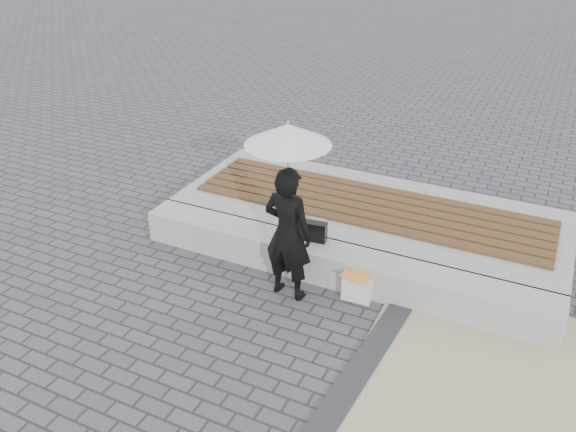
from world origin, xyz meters
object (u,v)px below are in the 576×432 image
object	(u,v)px
woman	(288,234)
seating_ledge	(335,264)
handbag	(312,231)
parasol	(288,134)
canvas_tote	(357,287)

from	to	relation	value
woman	seating_ledge	bearing A→B (deg)	-121.74
handbag	parasol	bearing A→B (deg)	-99.67
woman	parasol	world-z (taller)	parasol
woman	handbag	distance (m)	0.64
woman	canvas_tote	world-z (taller)	woman
seating_ledge	parasol	xyz separation A→B (m)	(-0.37, -0.50, 1.72)
canvas_tote	seating_ledge	bearing A→B (deg)	141.92
handbag	seating_ledge	bearing A→B (deg)	-21.23
parasol	seating_ledge	bearing A→B (deg)	53.59
canvas_tote	parasol	bearing A→B (deg)	-165.83
seating_ledge	parasol	size ratio (longest dim) A/B	4.44
woman	handbag	size ratio (longest dim) A/B	4.60
seating_ledge	handbag	bearing A→B (deg)	164.89
handbag	canvas_tote	xyz separation A→B (m)	(0.71, -0.36, -0.35)
seating_ledge	handbag	world-z (taller)	handbag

